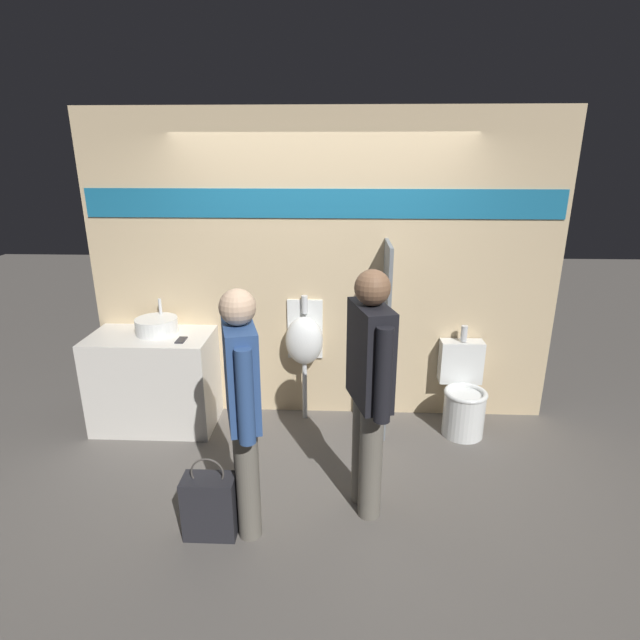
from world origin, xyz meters
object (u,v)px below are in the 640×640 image
person_in_vest (369,385)px  shopping_bag (210,506)px  toilet (463,396)px  person_with_lanyard (243,405)px  urinal_near_counter (304,340)px  cell_phone (181,340)px  sink_basin (157,326)px

person_in_vest → shopping_bag: bearing=91.5°
toilet → person_with_lanyard: 2.18m
person_with_lanyard → toilet: bearing=-68.4°
urinal_near_counter → person_with_lanyard: 1.48m
toilet → person_in_vest: bearing=-129.9°
cell_phone → shopping_bag: size_ratio=0.25×
person_with_lanyard → shopping_bag: (-0.23, -0.08, -0.68)m
sink_basin → urinal_near_counter: (1.27, 0.12, -0.16)m
toilet → urinal_near_counter: bearing=173.5°
sink_basin → urinal_near_counter: 1.28m
urinal_near_counter → person_in_vest: 1.33m
person_in_vest → cell_phone: bearing=42.8°
shopping_bag → cell_phone: bearing=112.5°
cell_phone → urinal_near_counter: urinal_near_counter is taller
cell_phone → urinal_near_counter: size_ratio=0.12×
person_in_vest → urinal_near_counter: bearing=6.9°
cell_phone → shopping_bag: (0.51, -1.24, -0.65)m
person_in_vest → sink_basin: bearing=42.5°
sink_basin → cell_phone: bearing=-33.8°
cell_phone → person_with_lanyard: size_ratio=0.09×
toilet → shopping_bag: 2.34m
sink_basin → person_with_lanyard: person_with_lanyard is taller
cell_phone → shopping_bag: bearing=-67.5°
sink_basin → shopping_bag: 1.76m
cell_phone → person_with_lanyard: bearing=-57.4°
sink_basin → toilet: size_ratio=0.39×
sink_basin → person_with_lanyard: (1.00, -1.33, -0.03)m
urinal_near_counter → toilet: 1.47m
urinal_near_counter → toilet: size_ratio=1.26×
urinal_near_counter → person_with_lanyard: bearing=-100.4°
toilet → person_with_lanyard: (-1.66, -1.29, 0.57)m
urinal_near_counter → shopping_bag: bearing=-108.0°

